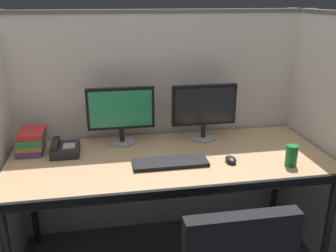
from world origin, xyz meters
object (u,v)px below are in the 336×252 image
object	(u,v)px
desk_phone	(64,149)
book_stack	(32,141)
soda_can	(291,156)
monitor_right	(204,108)
monitor_left	(121,112)
desk	(170,165)
computer_mouse	(231,160)
keyboard_main	(170,163)

from	to	relation	value
desk_phone	book_stack	distance (m)	0.22
book_stack	soda_can	xyz separation A→B (m)	(1.48, -0.46, -0.01)
soda_can	monitor_right	bearing A→B (deg)	127.98
monitor_right	monitor_left	bearing A→B (deg)	178.27
monitor_left	desk	bearing A→B (deg)	-46.63
monitor_left	soda_can	xyz separation A→B (m)	(0.92, -0.50, -0.15)
monitor_right	computer_mouse	bearing A→B (deg)	-81.15
monitor_left	soda_can	size ratio (longest dim) A/B	3.52
keyboard_main	desk_phone	distance (m)	0.66
monitor_right	keyboard_main	bearing A→B (deg)	-129.39
desk_phone	soda_can	size ratio (longest dim) A/B	1.56
soda_can	book_stack	bearing A→B (deg)	162.59
desk	monitor_right	world-z (taller)	monitor_right
monitor_left	desk_phone	distance (m)	0.42
computer_mouse	book_stack	size ratio (longest dim) A/B	0.43
keyboard_main	book_stack	bearing A→B (deg)	157.75
keyboard_main	computer_mouse	distance (m)	0.35
desk	monitor_right	distance (m)	0.47
desk	monitor_left	xyz separation A→B (m)	(-0.27, 0.28, 0.27)
desk	keyboard_main	world-z (taller)	keyboard_main
monitor_left	book_stack	world-z (taller)	monitor_left
desk	computer_mouse	xyz separation A→B (m)	(0.34, -0.12, 0.07)
desk	keyboard_main	bearing A→B (deg)	-98.72
book_stack	monitor_left	bearing A→B (deg)	4.18
monitor_left	soda_can	distance (m)	1.06
monitor_left	desk_phone	world-z (taller)	monitor_left
desk	soda_can	distance (m)	0.70
computer_mouse	desk_phone	xyz separation A→B (m)	(-0.96, 0.29, 0.02)
desk	book_stack	distance (m)	0.86
monitor_left	keyboard_main	size ratio (longest dim) A/B	1.00
soda_can	keyboard_main	bearing A→B (deg)	168.76
desk_phone	monitor_left	bearing A→B (deg)	18.18
monitor_left	monitor_right	bearing A→B (deg)	-1.73
book_stack	keyboard_main	bearing A→B (deg)	-22.25
soda_can	monitor_left	bearing A→B (deg)	151.39
computer_mouse	soda_can	distance (m)	0.34
desk	monitor_left	size ratio (longest dim) A/B	4.42
desk_phone	book_stack	size ratio (longest dim) A/B	0.85
monitor_right	desk_phone	distance (m)	0.92
book_stack	monitor_right	bearing A→B (deg)	1.26
desk_phone	book_stack	world-z (taller)	book_stack
monitor_right	keyboard_main	distance (m)	0.50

